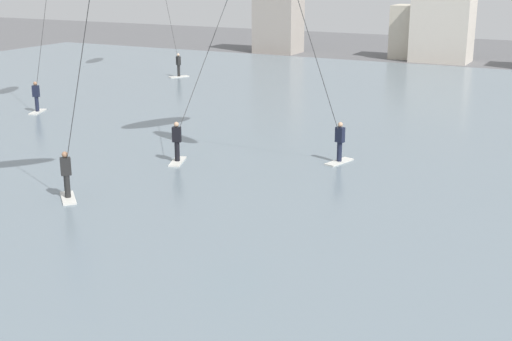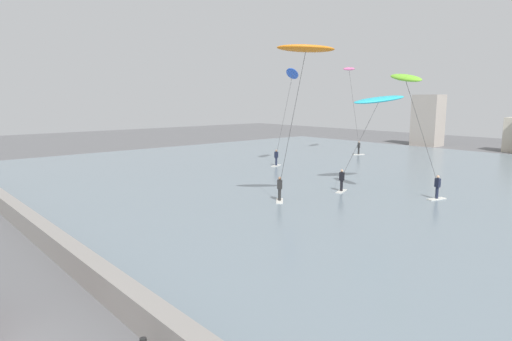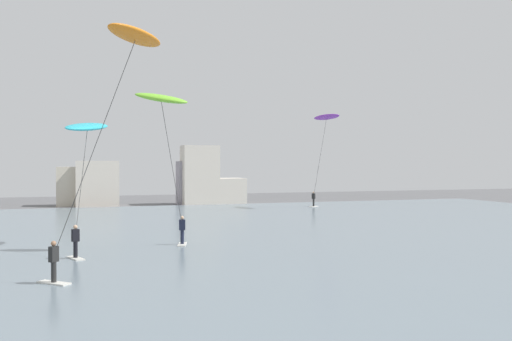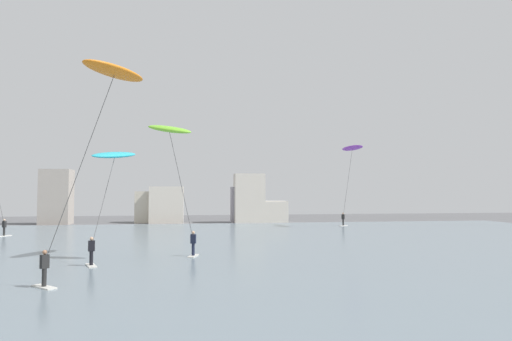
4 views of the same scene
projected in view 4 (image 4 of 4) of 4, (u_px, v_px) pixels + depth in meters
water_bay at (212, 249)px, 32.46m from camera, size 84.00×52.00×0.10m
far_shore_buildings at (179, 203)px, 60.16m from camera, size 33.16×5.60×7.38m
kitesurfer_cyan at (113, 160)px, 28.10m from camera, size 3.15×6.12×7.16m
kitesurfer_orange at (108, 90)px, 19.00m from camera, size 5.11×3.26×9.81m
kitesurfer_purple at (352, 153)px, 52.09m from camera, size 2.20×5.11×9.92m
kitesurfer_lime at (173, 144)px, 26.59m from camera, size 3.37×3.79×8.54m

